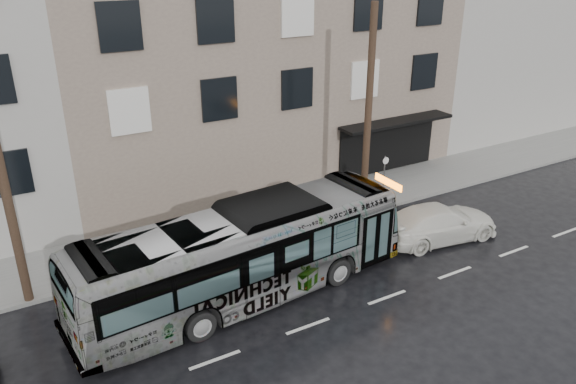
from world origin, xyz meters
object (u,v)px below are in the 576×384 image
Objects in this scene: utility_pole_front at (368,114)px; utility_pole_rear at (2,176)px; sign_post at (384,181)px; white_sedan at (438,223)px; bus at (243,255)px.

utility_pole_rear is (-14.00, 0.00, 0.00)m from utility_pole_front.
white_sedan is (0.10, -3.48, -0.61)m from sign_post.
utility_pole_rear is 0.76× the size of bus.
sign_post is at bearing 0.00° from utility_pole_rear.
sign_post reaches higher than white_sedan.
sign_post is 0.20× the size of bus.
utility_pole_front is 5.37m from white_sedan.
white_sedan is at bearing -12.91° from utility_pole_rear.
sign_post is (15.10, 0.00, -3.30)m from utility_pole_rear.
utility_pole_front is 0.76× the size of bus.
utility_pole_rear is 7.87m from bus.
bus is at bearing -27.02° from utility_pole_rear.
white_sedan is (8.71, -0.18, -0.91)m from bus.
utility_pole_rear is 3.75× the size of sign_post.
utility_pole_front is at bearing 180.00° from sign_post.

